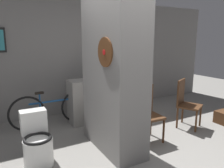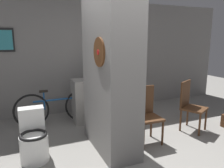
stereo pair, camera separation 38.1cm
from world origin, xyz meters
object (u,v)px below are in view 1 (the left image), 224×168
toilet (37,143)px  chair_by_doorway (186,102)px  bicycle (54,109)px  chair_near_pillar (146,111)px  bottle_tall (104,73)px

toilet → chair_by_doorway: (2.83, -0.04, 0.21)m
bicycle → chair_near_pillar: bearing=-47.2°
toilet → bottle_tall: bottle_tall is taller
chair_by_doorway → bicycle: size_ratio=0.56×
chair_by_doorway → bicycle: chair_by_doorway is taller
chair_near_pillar → bicycle: chair_near_pillar is taller
chair_near_pillar → chair_by_doorway: size_ratio=1.00×
toilet → bicycle: size_ratio=0.43×
toilet → bottle_tall: size_ratio=2.32×
bicycle → toilet: bearing=-113.7°
chair_near_pillar → chair_by_doorway: bearing=5.9°
chair_near_pillar → bottle_tall: 1.31m
toilet → chair_near_pillar: bearing=-4.0°
toilet → bicycle: 1.35m
toilet → chair_near_pillar: chair_near_pillar is taller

